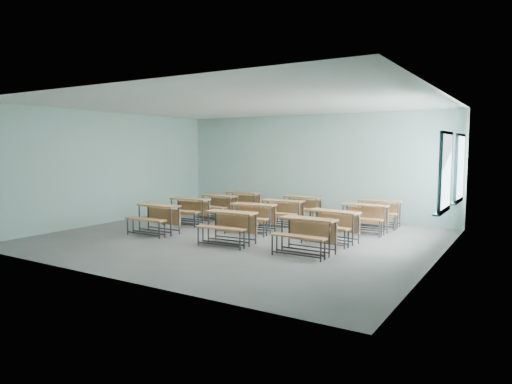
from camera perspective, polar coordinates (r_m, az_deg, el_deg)
room at (r=10.89m, az=-1.59°, el=2.54°), size 9.04×8.04×3.24m
desk_unit_r0c0 at (r=11.77m, az=-12.39°, el=-2.78°), size 1.17×0.79×0.73m
desk_unit_r0c1 at (r=10.32m, az=-3.36°, el=-3.83°), size 1.22×0.86×0.73m
desk_unit_r0c2 at (r=9.41m, az=6.29°, el=-4.77°), size 1.18×0.80×0.73m
desk_unit_r1c0 at (r=13.12m, az=-8.51°, el=-1.86°), size 1.23×0.88×0.73m
desk_unit_r1c1 at (r=11.69m, az=-0.54°, el=-2.71°), size 1.26×0.92×0.73m
desk_unit_r1c2 at (r=10.59m, az=9.50°, el=-3.65°), size 1.24×0.89×0.73m
desk_unit_r2c0 at (r=13.93m, az=-4.87°, el=-1.39°), size 1.22×0.87×0.73m
desk_unit_r2c1 at (r=12.54m, az=3.19°, el=-2.16°), size 1.23×0.87×0.73m
desk_unit_r2c2 at (r=11.93m, az=13.31°, el=-2.69°), size 1.18×0.80×0.73m
desk_unit_r3c0 at (r=14.79m, az=-1.84°, el=-0.97°), size 1.18×0.80×0.73m
desk_unit_r3c1 at (r=13.59m, az=5.61°, el=-1.57°), size 1.20×0.82×0.73m
desk_unit_r3c2 at (r=13.00m, az=15.05°, el=-2.07°), size 1.20×0.83×0.73m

